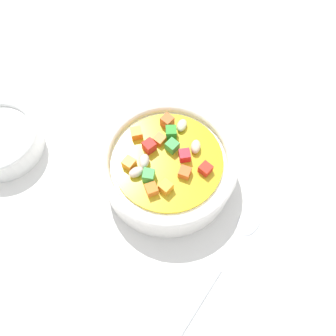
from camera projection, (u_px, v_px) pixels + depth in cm
name	position (u px, v px, depth cm)	size (l,w,h in cm)	color
ground_plane	(168.00, 180.00, 46.62)	(140.00, 140.00, 2.00)	silver
soup_bowl_main	(168.00, 167.00, 43.17)	(15.96, 15.96, 5.96)	white
spoon	(225.00, 261.00, 40.86)	(16.47, 15.85, 0.82)	silver
side_bowl_small	(0.00, 140.00, 45.80)	(9.93, 9.93, 3.65)	white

